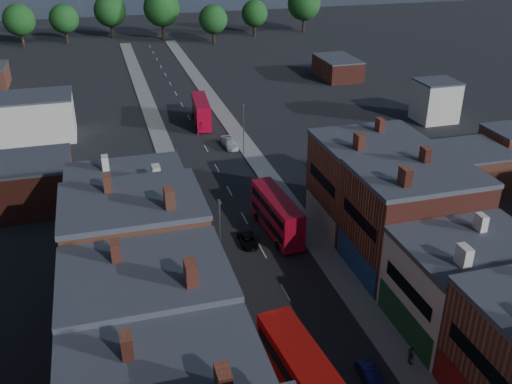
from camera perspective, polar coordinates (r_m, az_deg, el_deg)
pavement_west at (r=78.54m, az=-7.63°, el=0.19°), size 3.00×200.00×0.12m
pavement_east at (r=81.08m, az=1.47°, el=1.30°), size 3.00×200.00×0.12m
lamp_post_2 at (r=59.11m, az=-3.60°, el=-3.82°), size 0.25×0.70×8.12m
lamp_post_3 at (r=87.88m, az=-1.26°, el=6.60°), size 0.25×0.70×8.12m
bus_1 at (r=66.68m, az=2.09°, el=-2.16°), size 3.32×11.14×4.75m
bus_2 at (r=102.25m, az=-5.51°, el=8.06°), size 3.44×10.97×4.66m
car_1 at (r=49.33m, az=11.33°, el=-17.51°), size 1.23×3.45×1.13m
car_2 at (r=65.32m, az=-0.82°, el=-4.83°), size 1.88×3.95×1.09m
car_3 at (r=92.16m, az=-2.63°, el=4.86°), size 2.13×4.72×1.34m
ped_3 at (r=51.12m, az=15.21°, el=-15.47°), size 0.57×1.09×1.80m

